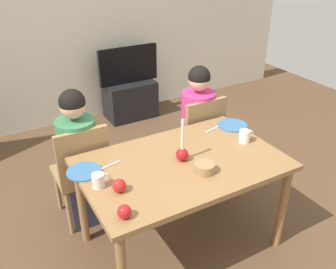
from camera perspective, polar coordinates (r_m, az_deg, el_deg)
name	(u,v)px	position (r m, az deg, el deg)	size (l,w,h in m)	color
ground_plane	(180,241)	(3.01, 1.96, -16.38)	(7.68, 7.68, 0.00)	brown
back_wall	(67,17)	(4.62, -15.52, 17.28)	(6.40, 0.10, 2.60)	beige
dining_table	(182,172)	(2.58, 2.20, -5.82)	(1.40, 0.90, 0.75)	olive
chair_left	(82,169)	(2.96, -13.30, -5.32)	(0.40, 0.40, 0.90)	#99754C
chair_right	(199,136)	(3.36, 4.84, -0.27)	(0.40, 0.40, 0.90)	#99754C
person_left_child	(80,161)	(2.96, -13.61, -4.08)	(0.30, 0.30, 1.17)	#33384C
person_right_child	(197,129)	(3.35, 4.57, 0.83)	(0.30, 0.30, 1.17)	#33384C
tv_stand	(130,100)	(4.84, -5.94, 5.46)	(0.64, 0.40, 0.48)	black
tv	(128,65)	(4.68, -6.23, 10.77)	(0.79, 0.05, 0.46)	black
candle_centerpiece	(182,152)	(2.52, 2.23, -2.76)	(0.09, 0.09, 0.32)	red
plate_left	(84,171)	(2.48, -13.01, -5.66)	(0.23, 0.23, 0.01)	teal
plate_right	(232,125)	(3.05, 10.06, 1.46)	(0.24, 0.24, 0.01)	teal
mug_left	(99,180)	(2.31, -10.78, -7.08)	(0.12, 0.08, 0.09)	silver
mug_right	(245,136)	(2.81, 11.95, -0.25)	(0.13, 0.08, 0.10)	white
fork_left	(109,166)	(2.51, -9.20, -4.85)	(0.18, 0.01, 0.01)	silver
fork_right	(213,129)	(2.97, 7.06, 0.85)	(0.18, 0.01, 0.01)	silver
bowl_walnuts	(205,168)	(2.42, 5.77, -5.21)	(0.14, 0.14, 0.06)	#99754C
apple_near_candle	(124,212)	(2.06, -6.87, -11.91)	(0.08, 0.08, 0.08)	#B4191E
apple_by_left_plate	(119,186)	(2.25, -7.65, -7.95)	(0.09, 0.09, 0.09)	red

